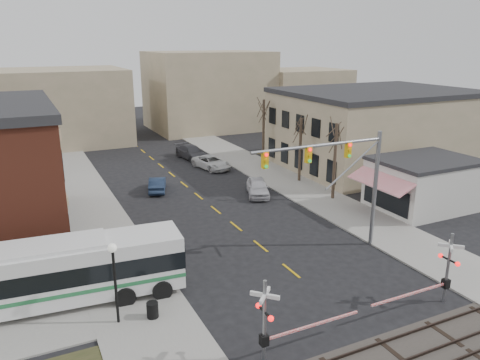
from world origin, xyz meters
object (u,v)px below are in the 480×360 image
object	(u,v)px
street_lamp	(114,267)
car_b	(157,184)
traffic_signal_mast	(345,170)
rr_crossing_east	(442,270)
trash_bin	(153,310)
pedestrian_near	(150,279)
pedestrian_far	(98,261)
rr_crossing_west	(273,320)
transit_bus	(56,273)
car_a	(258,187)
car_d	(192,152)
car_c	(211,162)

from	to	relation	value
street_lamp	car_b	xyz separation A→B (m)	(7.83, 20.18, -2.49)
traffic_signal_mast	rr_crossing_east	world-z (taller)	traffic_signal_mast
street_lamp	trash_bin	bearing A→B (deg)	-10.94
pedestrian_near	pedestrian_far	xyz separation A→B (m)	(-2.21, 3.33, 0.10)
pedestrian_far	rr_crossing_west	bearing A→B (deg)	-111.53
rr_crossing_west	rr_crossing_east	distance (m)	10.35
rr_crossing_east	pedestrian_far	bearing A→B (deg)	145.46
transit_bus	street_lamp	size ratio (longest dim) A/B	3.16
street_lamp	car_a	distance (m)	21.88
rr_crossing_west	car_d	world-z (taller)	rr_crossing_west
rr_crossing_east	pedestrian_near	size ratio (longest dim) A/B	3.49
trash_bin	rr_crossing_east	bearing A→B (deg)	-20.09
trash_bin	pedestrian_near	distance (m)	2.53
transit_bus	rr_crossing_west	bearing A→B (deg)	-47.41
rr_crossing_west	pedestrian_far	bearing A→B (deg)	116.87
transit_bus	car_a	distance (m)	21.78
car_c	rr_crossing_west	bearing A→B (deg)	-120.25
car_a	car_d	bearing A→B (deg)	114.38
transit_bus	traffic_signal_mast	size ratio (longest dim) A/B	1.41
street_lamp	pedestrian_near	world-z (taller)	street_lamp
car_d	pedestrian_near	world-z (taller)	pedestrian_near
traffic_signal_mast	car_b	world-z (taller)	traffic_signal_mast
rr_crossing_east	pedestrian_far	world-z (taller)	rr_crossing_east
street_lamp	pedestrian_near	distance (m)	3.80
transit_bus	car_b	bearing A→B (deg)	58.79
traffic_signal_mast	trash_bin	distance (m)	14.67
street_lamp	pedestrian_near	bearing A→B (deg)	43.89
car_a	pedestrian_far	size ratio (longest dim) A/B	2.55
car_a	car_c	world-z (taller)	car_a
street_lamp	car_a	world-z (taller)	street_lamp
pedestrian_far	traffic_signal_mast	bearing A→B (deg)	-61.04
pedestrian_far	trash_bin	bearing A→B (deg)	-122.16
transit_bus	pedestrian_far	distance (m)	3.50
street_lamp	car_d	xyz separation A→B (m)	(15.07, 30.58, -2.38)
street_lamp	car_a	bearing A→B (deg)	43.54
rr_crossing_west	trash_bin	xyz separation A→B (m)	(-3.95, 5.35, -1.44)
street_lamp	car_d	size ratio (longest dim) A/B	0.78
trash_bin	car_a	world-z (taller)	car_a
car_d	pedestrian_near	xyz separation A→B (m)	(-12.87, -28.46, 0.13)
car_b	car_d	world-z (taller)	car_d
pedestrian_far	pedestrian_near	bearing A→B (deg)	-104.78
car_c	pedestrian_near	world-z (taller)	pedestrian_near
transit_bus	car_c	world-z (taller)	transit_bus
traffic_signal_mast	car_b	size ratio (longest dim) A/B	2.31
traffic_signal_mast	street_lamp	xyz separation A→B (m)	(-15.19, -2.04, -2.54)
transit_bus	rr_crossing_west	size ratio (longest dim) A/B	2.40
rr_crossing_west	trash_bin	distance (m)	6.81
rr_crossing_west	street_lamp	bearing A→B (deg)	134.76
rr_crossing_east	pedestrian_far	xyz separation A→B (m)	(-15.98, 11.00, -0.95)
traffic_signal_mast	car_c	distance (m)	23.87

